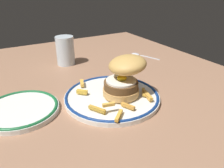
{
  "coord_description": "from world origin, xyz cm",
  "views": [
    {
      "loc": [
        46.15,
        -24.36,
        30.03
      ],
      "look_at": [
        0.68,
        2.18,
        4.6
      ],
      "focal_mm": 35.68,
      "sensor_mm": 36.0,
      "label": 1
    }
  ],
  "objects_px": {
    "dinner_plate": "(112,97)",
    "side_plate": "(21,109)",
    "water_glass": "(65,52)",
    "spoon": "(139,54)",
    "burger": "(124,75)"
  },
  "relations": [
    {
      "from": "dinner_plate",
      "to": "side_plate",
      "type": "xyz_separation_m",
      "value": [
        -0.06,
        -0.23,
        -0.0
      ]
    },
    {
      "from": "water_glass",
      "to": "side_plate",
      "type": "bearing_deg",
      "value": -38.64
    },
    {
      "from": "side_plate",
      "to": "spoon",
      "type": "height_order",
      "value": "side_plate"
    },
    {
      "from": "water_glass",
      "to": "burger",
      "type": "bearing_deg",
      "value": 7.28
    },
    {
      "from": "side_plate",
      "to": "spoon",
      "type": "bearing_deg",
      "value": 112.6
    },
    {
      "from": "dinner_plate",
      "to": "spoon",
      "type": "distance_m",
      "value": 0.4
    },
    {
      "from": "dinner_plate",
      "to": "water_glass",
      "type": "relative_size",
      "value": 2.44
    },
    {
      "from": "water_glass",
      "to": "spoon",
      "type": "bearing_deg",
      "value": 80.31
    },
    {
      "from": "dinner_plate",
      "to": "burger",
      "type": "xyz_separation_m",
      "value": [
        0.01,
        0.03,
        0.06
      ]
    },
    {
      "from": "water_glass",
      "to": "spoon",
      "type": "relative_size",
      "value": 0.81
    },
    {
      "from": "dinner_plate",
      "to": "spoon",
      "type": "xyz_separation_m",
      "value": [
        -0.27,
        0.29,
        -0.0
      ]
    },
    {
      "from": "dinner_plate",
      "to": "burger",
      "type": "height_order",
      "value": "burger"
    },
    {
      "from": "dinner_plate",
      "to": "side_plate",
      "type": "distance_m",
      "value": 0.23
    },
    {
      "from": "side_plate",
      "to": "spoon",
      "type": "distance_m",
      "value": 0.56
    },
    {
      "from": "dinner_plate",
      "to": "water_glass",
      "type": "xyz_separation_m",
      "value": [
        -0.32,
        -0.01,
        0.04
      ]
    }
  ]
}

